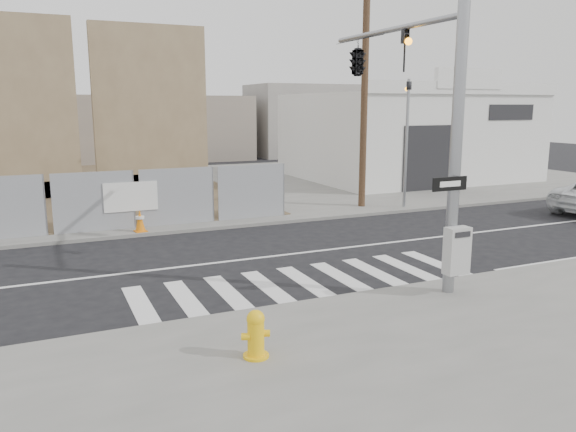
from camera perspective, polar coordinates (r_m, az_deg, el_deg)
name	(u,v)px	position (r m, az deg, el deg)	size (l,w,h in m)	color
ground	(267,257)	(16.14, -2.13, -4.19)	(100.00, 100.00, 0.00)	black
sidewalk_far	(165,189)	(29.34, -12.42, 2.66)	(50.00, 20.00, 0.12)	slate
signal_pole	(386,85)	(14.93, 9.95, 12.96)	(0.96, 5.87, 7.00)	gray
far_signal_pole	(407,125)	(23.53, 12.00, 9.01)	(0.16, 0.20, 5.60)	gray
concrete_wall_left	(5,126)	(27.57, -26.83, 8.13)	(6.00, 1.30, 8.00)	#796449
concrete_wall_right	(151,124)	(29.03, -13.70, 9.09)	(5.50, 1.30, 8.00)	#796449
auto_shop	(406,136)	(33.85, 11.88, 8.00)	(12.00, 10.20, 5.95)	silver
utility_pole_right	(365,82)	(23.45, 7.80, 13.35)	(1.60, 0.28, 10.00)	#513825
fire_hydrant	(256,334)	(9.57, -3.29, -11.88)	(0.58, 0.58, 0.83)	yellow
traffic_cone_d	(140,221)	(19.38, -14.80, -0.48)	(0.44, 0.44, 0.74)	orange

